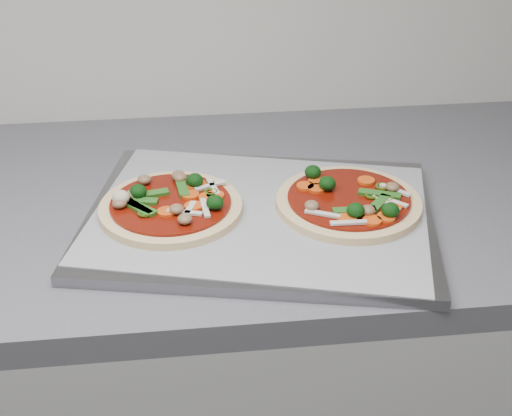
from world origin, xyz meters
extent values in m
cube|color=slate|center=(0.00, 1.30, 0.88)|extent=(3.60, 0.60, 0.04)
cube|color=gray|center=(0.34, 1.22, 0.91)|extent=(0.54, 0.44, 0.02)
cube|color=#949498|center=(0.34, 1.22, 0.92)|extent=(0.52, 0.43, 0.00)
cylinder|color=#EEC38A|center=(0.22, 1.23, 0.92)|extent=(0.25, 0.25, 0.01)
cylinder|color=maroon|center=(0.22, 1.23, 0.93)|extent=(0.21, 0.21, 0.00)
cube|color=silver|center=(0.24, 1.20, 0.93)|extent=(0.05, 0.02, 0.00)
cylinder|color=orange|center=(0.28, 1.24, 0.93)|extent=(0.03, 0.03, 0.00)
cube|color=#266A1A|center=(0.17, 1.24, 0.93)|extent=(0.06, 0.03, 0.00)
cube|color=silver|center=(0.28, 1.27, 0.93)|extent=(0.05, 0.03, 0.00)
torus|color=#36490C|center=(0.24, 1.28, 0.93)|extent=(0.02, 0.02, 0.00)
cube|color=silver|center=(0.28, 1.26, 0.93)|extent=(0.02, 0.05, 0.00)
ellipsoid|color=olive|center=(0.24, 1.29, 0.94)|extent=(0.03, 0.03, 0.01)
cube|color=silver|center=(0.27, 1.21, 0.93)|extent=(0.01, 0.05, 0.00)
torus|color=#36490C|center=(0.19, 1.20, 0.93)|extent=(0.02, 0.02, 0.00)
ellipsoid|color=olive|center=(0.23, 1.20, 0.94)|extent=(0.03, 0.03, 0.01)
torus|color=#36490C|center=(0.28, 1.25, 0.93)|extent=(0.03, 0.03, 0.00)
cube|color=#266A1A|center=(0.17, 1.22, 0.93)|extent=(0.05, 0.05, 0.00)
ellipsoid|color=olive|center=(0.15, 1.22, 0.94)|extent=(0.02, 0.02, 0.01)
cube|color=#266A1A|center=(0.19, 1.25, 0.93)|extent=(0.06, 0.03, 0.00)
cylinder|color=orange|center=(0.26, 1.27, 0.93)|extent=(0.03, 0.03, 0.00)
cube|color=#266A1A|center=(0.24, 1.27, 0.93)|extent=(0.02, 0.06, 0.00)
ellipsoid|color=#0D350D|center=(0.28, 1.21, 0.94)|extent=(0.03, 0.03, 0.02)
cylinder|color=orange|center=(0.25, 1.24, 0.93)|extent=(0.03, 0.03, 0.00)
ellipsoid|color=olive|center=(0.17, 1.25, 0.94)|extent=(0.03, 0.03, 0.01)
ellipsoid|color=beige|center=(0.15, 1.23, 0.94)|extent=(0.03, 0.03, 0.02)
ellipsoid|color=olive|center=(0.18, 1.29, 0.94)|extent=(0.03, 0.03, 0.01)
cylinder|color=orange|center=(0.27, 1.23, 0.93)|extent=(0.03, 0.03, 0.00)
cube|color=silver|center=(0.24, 1.20, 0.93)|extent=(0.02, 0.05, 0.00)
cylinder|color=orange|center=(0.25, 1.21, 0.93)|extent=(0.03, 0.03, 0.00)
cylinder|color=orange|center=(0.25, 1.27, 0.93)|extent=(0.03, 0.03, 0.00)
ellipsoid|color=#0D350D|center=(0.26, 1.27, 0.94)|extent=(0.03, 0.03, 0.02)
cylinder|color=orange|center=(0.25, 1.28, 0.93)|extent=(0.03, 0.03, 0.00)
ellipsoid|color=#0D350D|center=(0.18, 1.25, 0.94)|extent=(0.03, 0.03, 0.02)
cube|color=#266A1A|center=(0.18, 1.22, 0.93)|extent=(0.05, 0.05, 0.00)
ellipsoid|color=olive|center=(0.24, 1.17, 0.94)|extent=(0.02, 0.02, 0.01)
ellipsoid|color=olive|center=(0.23, 1.30, 0.94)|extent=(0.02, 0.02, 0.01)
cylinder|color=orange|center=(0.22, 1.20, 0.93)|extent=(0.03, 0.03, 0.00)
cylinder|color=#EEC38A|center=(0.47, 1.22, 0.92)|extent=(0.27, 0.27, 0.01)
cylinder|color=maroon|center=(0.47, 1.22, 0.93)|extent=(0.22, 0.22, 0.00)
cube|color=silver|center=(0.51, 1.19, 0.93)|extent=(0.03, 0.05, 0.00)
ellipsoid|color=#0D350D|center=(0.43, 1.28, 0.94)|extent=(0.03, 0.03, 0.02)
ellipsoid|color=olive|center=(0.48, 1.17, 0.94)|extent=(0.03, 0.03, 0.01)
cylinder|color=orange|center=(0.50, 1.26, 0.93)|extent=(0.03, 0.03, 0.00)
cylinder|color=orange|center=(0.50, 1.15, 0.93)|extent=(0.04, 0.04, 0.00)
ellipsoid|color=olive|center=(0.53, 1.23, 0.94)|extent=(0.03, 0.03, 0.01)
cylinder|color=orange|center=(0.45, 1.16, 0.93)|extent=(0.04, 0.04, 0.00)
ellipsoid|color=#0D350D|center=(0.46, 1.16, 0.94)|extent=(0.03, 0.03, 0.02)
ellipsoid|color=olive|center=(0.41, 1.19, 0.94)|extent=(0.03, 0.03, 0.01)
cylinder|color=orange|center=(0.48, 1.15, 0.93)|extent=(0.04, 0.04, 0.00)
torus|color=#36490C|center=(0.50, 1.21, 0.93)|extent=(0.03, 0.03, 0.00)
torus|color=#36490C|center=(0.52, 1.24, 0.93)|extent=(0.03, 0.03, 0.00)
cylinder|color=orange|center=(0.52, 1.18, 0.93)|extent=(0.03, 0.03, 0.00)
cylinder|color=orange|center=(0.41, 1.25, 0.93)|extent=(0.03, 0.03, 0.00)
cube|color=silver|center=(0.42, 1.17, 0.93)|extent=(0.05, 0.03, 0.00)
ellipsoid|color=olive|center=(0.51, 1.16, 0.94)|extent=(0.03, 0.03, 0.01)
cube|color=#266A1A|center=(0.51, 1.21, 0.93)|extent=(0.06, 0.03, 0.00)
ellipsoid|color=#0D350D|center=(0.51, 1.16, 0.94)|extent=(0.03, 0.03, 0.02)
cube|color=#266A1A|center=(0.46, 1.18, 0.93)|extent=(0.06, 0.01, 0.00)
ellipsoid|color=#0D350D|center=(0.44, 1.24, 0.94)|extent=(0.03, 0.03, 0.02)
cube|color=silver|center=(0.53, 1.22, 0.93)|extent=(0.04, 0.04, 0.00)
cube|color=#266A1A|center=(0.50, 1.19, 0.93)|extent=(0.05, 0.05, 0.00)
cube|color=silver|center=(0.45, 1.15, 0.93)|extent=(0.05, 0.01, 0.00)
cylinder|color=orange|center=(0.43, 1.26, 0.93)|extent=(0.03, 0.03, 0.00)
torus|color=#36490C|center=(0.44, 1.26, 0.93)|extent=(0.02, 0.02, 0.00)
torus|color=#36490C|center=(0.52, 1.20, 0.93)|extent=(0.03, 0.03, 0.00)
cylinder|color=orange|center=(0.43, 1.24, 0.93)|extent=(0.03, 0.03, 0.00)
cube|color=silver|center=(0.52, 1.19, 0.93)|extent=(0.04, 0.04, 0.00)
camera|label=1|loc=(0.24, 0.38, 1.42)|focal=50.00mm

